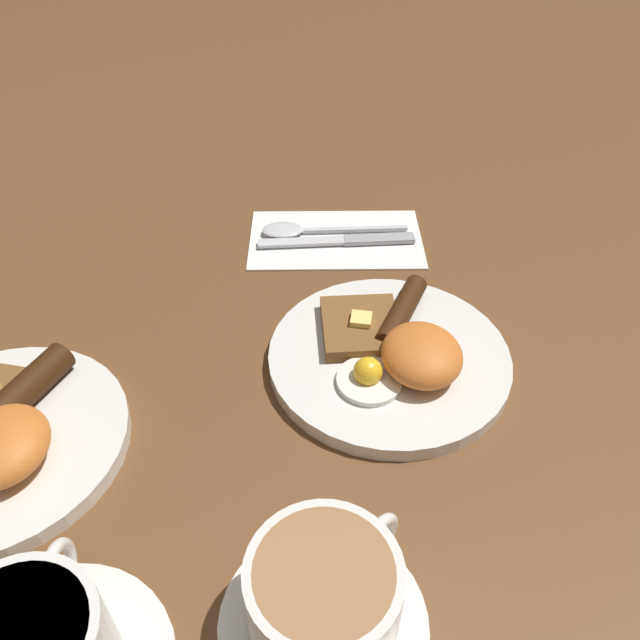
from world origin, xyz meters
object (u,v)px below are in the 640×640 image
(teacup_near, at_px, (325,600))
(spoon, at_px, (297,230))
(knife, at_px, (346,240))
(breakfast_plate_near, at_px, (392,354))

(teacup_near, relative_size, spoon, 0.79)
(knife, relative_size, spoon, 1.05)
(breakfast_plate_near, height_order, spoon, breakfast_plate_near)
(knife, xyz_separation_m, spoon, (0.02, 0.06, 0.00))
(breakfast_plate_near, relative_size, knife, 1.22)
(knife, bearing_deg, teacup_near, 82.37)
(breakfast_plate_near, distance_m, teacup_near, 0.25)
(breakfast_plate_near, distance_m, knife, 0.21)
(breakfast_plate_near, relative_size, teacup_near, 1.64)
(breakfast_plate_near, distance_m, spoon, 0.25)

